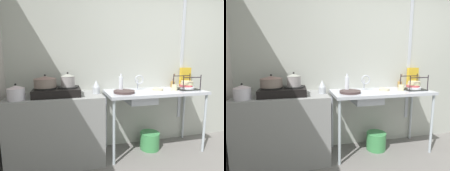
{
  "view_description": "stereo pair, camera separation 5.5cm",
  "coord_description": "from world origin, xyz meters",
  "views": [
    {
      "loc": [
        -1.55,
        -1.04,
        1.39
      ],
      "look_at": [
        -0.94,
        1.33,
        1.01
      ],
      "focal_mm": 29.11,
      "sensor_mm": 36.0,
      "label": 1
    },
    {
      "loc": [
        -1.49,
        -1.05,
        1.39
      ],
      "look_at": [
        -0.94,
        1.33,
        1.01
      ],
      "focal_mm": 29.11,
      "sensor_mm": 36.0,
      "label": 2
    }
  ],
  "objects": [
    {
      "name": "small_bowl_on_drainboard",
      "position": [
        -0.25,
        1.34,
        0.93
      ],
      "size": [
        0.16,
        0.16,
        0.04
      ],
      "primitive_type": "cylinder",
      "color": "beige",
      "rests_on": "counter_sink"
    },
    {
      "name": "counter_sink",
      "position": [
        -0.29,
        1.33,
        0.83
      ],
      "size": [
        1.45,
        0.57,
        0.91
      ],
      "color": "#B5B8C4",
      "rests_on": "ground"
    },
    {
      "name": "utensil_jar",
      "position": [
        0.14,
        1.56,
        0.96
      ],
      "size": [
        0.07,
        0.08,
        0.22
      ],
      "color": "#A37B3A",
      "rests_on": "counter_sink"
    },
    {
      "name": "cup_by_rack",
      "position": [
        -0.01,
        1.28,
        0.95
      ],
      "size": [
        0.08,
        0.08,
        0.09
      ],
      "primitive_type": "cylinder",
      "color": "beige",
      "rests_on": "counter_sink"
    },
    {
      "name": "pot_beside_stove",
      "position": [
        -2.1,
        1.19,
        0.99
      ],
      "size": [
        0.19,
        0.19,
        0.19
      ],
      "color": "silver",
      "rests_on": "counter_concrete"
    },
    {
      "name": "faucet",
      "position": [
        -0.5,
        1.44,
        1.05
      ],
      "size": [
        0.14,
        0.08,
        0.23
      ],
      "color": "#B5B8C4",
      "rests_on": "counter_sink"
    },
    {
      "name": "sink_basin",
      "position": [
        -0.54,
        1.29,
        0.83
      ],
      "size": [
        0.39,
        0.35,
        0.15
      ],
      "primitive_type": "cube",
      "color": "#B5B8C4",
      "rests_on": "counter_sink"
    },
    {
      "name": "bucket_on_floor",
      "position": [
        -0.34,
        1.36,
        0.13
      ],
      "size": [
        0.29,
        0.29,
        0.26
      ],
      "primitive_type": "cylinder",
      "color": "#419351",
      "rests_on": "ground"
    },
    {
      "name": "dish_rack",
      "position": [
        0.23,
        1.32,
        0.97
      ],
      "size": [
        0.31,
        0.26,
        0.23
      ],
      "color": "black",
      "rests_on": "counter_sink"
    },
    {
      "name": "bottle_by_sink",
      "position": [
        -0.79,
        1.4,
        1.02
      ],
      "size": [
        0.06,
        0.06,
        0.25
      ],
      "color": "white",
      "rests_on": "counter_sink"
    },
    {
      "name": "counter_concrete",
      "position": [
        -1.68,
        1.33,
        0.45
      ],
      "size": [
        1.17,
        0.57,
        0.91
      ],
      "primitive_type": "cube",
      "color": "gray",
      "rests_on": "ground"
    },
    {
      "name": "pot_on_left_burner",
      "position": [
        -1.8,
        1.33,
        1.09
      ],
      "size": [
        0.27,
        0.27,
        0.16
      ],
      "color": "slate",
      "rests_on": "stove"
    },
    {
      "name": "wall_back",
      "position": [
        0.0,
        1.66,
        1.25
      ],
      "size": [
        5.45,
        0.1,
        2.5
      ],
      "primitive_type": "cube",
      "color": "#ADAFA6",
      "rests_on": "ground"
    },
    {
      "name": "frying_pan",
      "position": [
        -0.78,
        1.29,
        0.93
      ],
      "size": [
        0.29,
        0.29,
        0.03
      ],
      "primitive_type": "cylinder",
      "color": "#3D2E2D",
      "rests_on": "counter_sink"
    },
    {
      "name": "pot_on_right_burner",
      "position": [
        -1.52,
        1.33,
        1.1
      ],
      "size": [
        0.18,
        0.18,
        0.18
      ],
      "color": "#999192",
      "rests_on": "stove"
    },
    {
      "name": "wall_metal_strip",
      "position": [
        0.32,
        1.6,
        1.37
      ],
      "size": [
        0.05,
        0.01,
        2.0
      ],
      "primitive_type": "cube",
      "color": "#B5B8C4"
    },
    {
      "name": "stove",
      "position": [
        -1.66,
        1.33,
        0.96
      ],
      "size": [
        0.57,
        0.4,
        0.11
      ],
      "color": "black",
      "rests_on": "counter_concrete"
    },
    {
      "name": "cereal_box",
      "position": [
        0.37,
        1.56,
        1.07
      ],
      "size": [
        0.19,
        0.07,
        0.31
      ],
      "primitive_type": "cube",
      "rotation": [
        0.0,
        0.0,
        0.04
      ],
      "color": "gold",
      "rests_on": "counter_sink"
    },
    {
      "name": "percolator",
      "position": [
        -1.16,
        1.33,
        1.0
      ],
      "size": [
        0.1,
        0.1,
        0.19
      ],
      "color": "#B8BDC5",
      "rests_on": "counter_concrete"
    }
  ]
}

